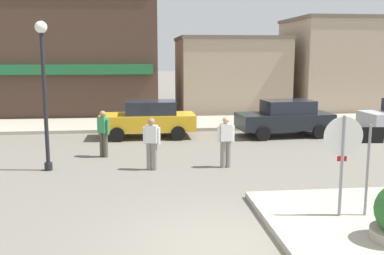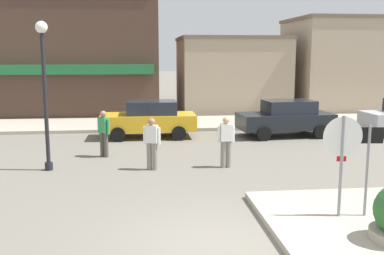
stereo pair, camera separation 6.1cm
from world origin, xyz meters
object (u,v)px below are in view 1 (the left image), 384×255
object	(u,v)px
pedestrian_crossing_near	(226,140)
stop_sign	(342,153)
parked_car_second	(285,118)
lamp_post	(43,74)
pedestrian_crossing_far	(152,142)
parked_car_nearest	(148,119)
pedestrian_kerb_side	(103,132)
one_way_sign	(368,161)

from	to	relation	value
pedestrian_crossing_near	stop_sign	bearing A→B (deg)	-72.33
parked_car_second	lamp_post	bearing A→B (deg)	-152.22
pedestrian_crossing_far	parked_car_nearest	bearing A→B (deg)	90.30
stop_sign	lamp_post	bearing A→B (deg)	144.00
parked_car_nearest	pedestrian_kerb_side	world-z (taller)	pedestrian_kerb_side
stop_sign	pedestrian_crossing_far	xyz separation A→B (m)	(-3.85, 4.81, -0.65)
parked_car_nearest	pedestrian_kerb_side	size ratio (longest dim) A/B	2.49
pedestrian_kerb_side	parked_car_second	bearing A→B (deg)	22.58
pedestrian_crossing_far	pedestrian_crossing_near	bearing A→B (deg)	0.95
one_way_sign	lamp_post	bearing A→B (deg)	145.96
lamp_post	pedestrian_kerb_side	size ratio (longest dim) A/B	2.82
one_way_sign	pedestrian_crossing_near	xyz separation A→B (m)	(-2.11, 4.87, -0.46)
pedestrian_crossing_far	pedestrian_kerb_side	bearing A→B (deg)	129.92
pedestrian_crossing_near	one_way_sign	bearing A→B (deg)	-66.61
lamp_post	pedestrian_crossing_near	world-z (taller)	lamp_post
pedestrian_kerb_side	parked_car_nearest	bearing A→B (deg)	65.34
parked_car_nearest	parked_car_second	size ratio (longest dim) A/B	0.97
lamp_post	parked_car_second	distance (m)	10.40
parked_car_nearest	pedestrian_crossing_near	xyz separation A→B (m)	(2.34, -5.36, 0.06)
one_way_sign	parked_car_second	bearing A→B (deg)	81.80
stop_sign	parked_car_nearest	distance (m)	10.94
one_way_sign	lamp_post	world-z (taller)	lamp_post
parked_car_second	pedestrian_crossing_near	size ratio (longest dim) A/B	2.56
stop_sign	pedestrian_crossing_far	world-z (taller)	stop_sign
stop_sign	parked_car_second	size ratio (longest dim) A/B	0.56
stop_sign	pedestrian_crossing_near	size ratio (longest dim) A/B	1.43
stop_sign	pedestrian_kerb_side	distance (m)	8.71
stop_sign	pedestrian_crossing_near	bearing A→B (deg)	107.67
pedestrian_crossing_far	pedestrian_kerb_side	size ratio (longest dim) A/B	1.00
parked_car_nearest	parked_car_second	xyz separation A→B (m)	(5.87, -0.36, 0.00)
stop_sign	lamp_post	world-z (taller)	lamp_post
parked_car_second	pedestrian_crossing_far	distance (m)	7.71
one_way_sign	parked_car_second	size ratio (longest dim) A/B	0.51
pedestrian_kerb_side	stop_sign	bearing A→B (deg)	-50.94
lamp_post	stop_sign	bearing A→B (deg)	-36.00
stop_sign	parked_car_second	xyz separation A→B (m)	(1.98, 9.84, -0.71)
one_way_sign	parked_car_second	world-z (taller)	one_way_sign
stop_sign	one_way_sign	distance (m)	0.59
one_way_sign	pedestrian_kerb_side	size ratio (longest dim) A/B	1.30
one_way_sign	pedestrian_crossing_far	xyz separation A→B (m)	(-4.42, 4.83, -0.46)
parked_car_nearest	pedestrian_crossing_far	world-z (taller)	pedestrian_crossing_far
lamp_post	pedestrian_kerb_side	bearing A→B (deg)	46.69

